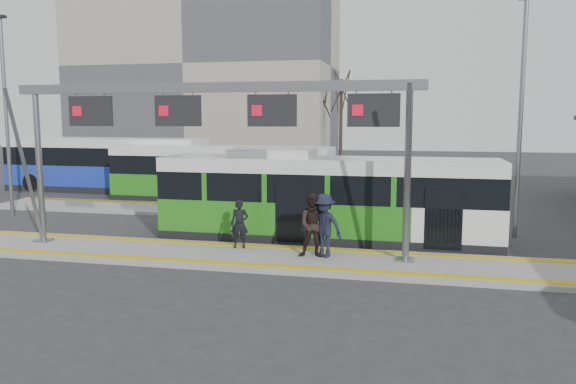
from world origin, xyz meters
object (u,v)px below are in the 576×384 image
passenger_c (324,226)px  hero_bus (326,199)px  passenger_a (240,224)px  passenger_b (314,225)px  gantry (213,117)px

passenger_c → hero_bus: bearing=119.3°
passenger_a → passenger_b: passenger_b is taller
gantry → passenger_c: bearing=-0.6°
hero_bus → passenger_a: bearing=-135.1°
hero_bus → passenger_c: size_ratio=6.15×
passenger_c → gantry: bearing=-158.8°
gantry → hero_bus: size_ratio=1.11×
passenger_a → gantry: bearing=-149.7°
passenger_b → hero_bus: bearing=85.2°
hero_bus → passenger_b: (0.12, -3.06, -0.36)m
gantry → passenger_c: size_ratio=6.84×
gantry → passenger_a: 3.48m
passenger_a → hero_bus: bearing=34.6°
passenger_b → passenger_c: (0.27, 0.09, -0.01)m
gantry → passenger_a: size_ratio=8.38×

